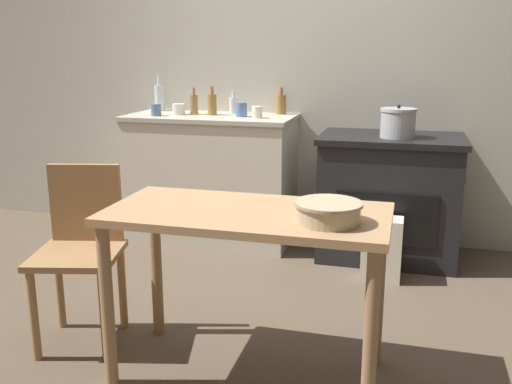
{
  "coord_description": "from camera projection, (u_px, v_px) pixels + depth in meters",
  "views": [
    {
      "loc": [
        0.84,
        -2.71,
        1.43
      ],
      "look_at": [
        0.0,
        0.39,
        0.62
      ],
      "focal_mm": 40.0,
      "sensor_mm": 36.0,
      "label": 1
    }
  ],
  "objects": [
    {
      "name": "mixing_bowl_large",
      "position": [
        328.0,
        211.0,
        2.23
      ],
      "size": [
        0.27,
        0.27,
        0.08
      ],
      "color": "tan",
      "rests_on": "work_table"
    },
    {
      "name": "cup_far_right",
      "position": [
        179.0,
        109.0,
        4.23
      ],
      "size": [
        0.09,
        0.09,
        0.08
      ],
      "primitive_type": "cylinder",
      "color": "silver",
      "rests_on": "counter_cabinet"
    },
    {
      "name": "bottle_center_left",
      "position": [
        160.0,
        97.0,
        4.49
      ],
      "size": [
        0.08,
        0.08,
        0.27
      ],
      "color": "silver",
      "rests_on": "counter_cabinet"
    },
    {
      "name": "stove",
      "position": [
        389.0,
        197.0,
        3.97
      ],
      "size": [
        0.96,
        0.66,
        0.86
      ],
      "color": "black",
      "rests_on": "ground_plane"
    },
    {
      "name": "counter_cabinet",
      "position": [
        211.0,
        178.0,
        4.31
      ],
      "size": [
        1.24,
        0.6,
        0.96
      ],
      "color": "beige",
      "rests_on": "ground_plane"
    },
    {
      "name": "cup_right",
      "position": [
        241.0,
        110.0,
        4.09
      ],
      "size": [
        0.08,
        0.08,
        0.1
      ],
      "primitive_type": "cylinder",
      "color": "#4C6B99",
      "rests_on": "counter_cabinet"
    },
    {
      "name": "cup_mid_right",
      "position": [
        156.0,
        110.0,
        4.15
      ],
      "size": [
        0.07,
        0.07,
        0.09
      ],
      "primitive_type": "cylinder",
      "color": "#4C6B99",
      "rests_on": "counter_cabinet"
    },
    {
      "name": "ground_plane",
      "position": [
        237.0,
        320.0,
        3.1
      ],
      "size": [
        14.0,
        14.0,
        0.0
      ],
      "primitive_type": "plane",
      "color": "brown"
    },
    {
      "name": "wall_back",
      "position": [
        297.0,
        70.0,
        4.27
      ],
      "size": [
        8.0,
        0.07,
        2.55
      ],
      "color": "#B2AD9E",
      "rests_on": "ground_plane"
    },
    {
      "name": "chair",
      "position": [
        81.0,
        247.0,
        2.81
      ],
      "size": [
        0.48,
        0.48,
        0.87
      ],
      "rotation": [
        0.0,
        0.0,
        0.24
      ],
      "color": "#997047",
      "rests_on": "ground_plane"
    },
    {
      "name": "flour_sack",
      "position": [
        382.0,
        249.0,
        3.6
      ],
      "size": [
        0.25,
        0.17,
        0.4
      ],
      "primitive_type": "cube",
      "color": "beige",
      "rests_on": "ground_plane"
    },
    {
      "name": "work_table",
      "position": [
        247.0,
        238.0,
        2.44
      ],
      "size": [
        1.2,
        0.59,
        0.77
      ],
      "color": "#A87F56",
      "rests_on": "ground_plane"
    },
    {
      "name": "bottle_far_left",
      "position": [
        194.0,
        104.0,
        4.24
      ],
      "size": [
        0.06,
        0.06,
        0.2
      ],
      "color": "olive",
      "rests_on": "counter_cabinet"
    },
    {
      "name": "bottle_center",
      "position": [
        281.0,
        104.0,
        4.25
      ],
      "size": [
        0.08,
        0.08,
        0.2
      ],
      "color": "olive",
      "rests_on": "counter_cabinet"
    },
    {
      "name": "bottle_mid_left",
      "position": [
        212.0,
        104.0,
        4.2
      ],
      "size": [
        0.07,
        0.07,
        0.21
      ],
      "color": "olive",
      "rests_on": "counter_cabinet"
    },
    {
      "name": "cup_center_right",
      "position": [
        257.0,
        112.0,
        4.02
      ],
      "size": [
        0.07,
        0.07,
        0.08
      ],
      "primitive_type": "cylinder",
      "color": "silver",
      "rests_on": "counter_cabinet"
    },
    {
      "name": "stock_pot",
      "position": [
        398.0,
        123.0,
        3.75
      ],
      "size": [
        0.24,
        0.24,
        0.22
      ],
      "color": "#A8A8AD",
      "rests_on": "stove"
    },
    {
      "name": "bottle_left",
      "position": [
        233.0,
        105.0,
        4.3
      ],
      "size": [
        0.06,
        0.06,
        0.17
      ],
      "color": "silver",
      "rests_on": "counter_cabinet"
    }
  ]
}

